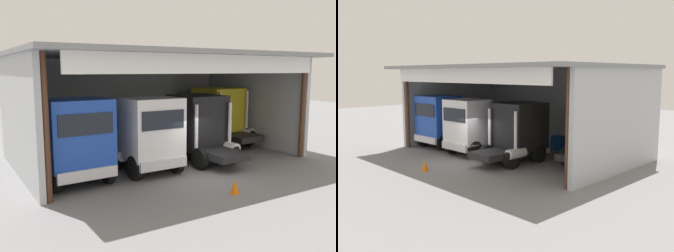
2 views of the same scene
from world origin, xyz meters
The scene contains 9 objects.
ground_plane centered at (0.00, 0.00, 0.00)m, with size 80.00×80.00×0.00m, color slate.
workshop_shed centered at (0.00, 5.08, 3.87)m, with size 14.69×9.94×5.60m.
truck_blue_yard_outside centered at (-5.27, 1.95, 1.87)m, with size 2.82×5.03×3.60m.
truck_white_right_bay centered at (-1.87, 1.71, 1.83)m, with size 2.64×4.28×3.52m.
truck_black_left_bay centered at (1.56, 2.43, 1.84)m, with size 2.50×4.64×3.45m.
truck_yellow_center_bay centered at (5.25, 5.17, 1.93)m, with size 2.89×4.56×3.61m.
oil_drum centered at (3.39, 7.56, 0.44)m, with size 0.58×0.58×0.88m, color #197233.
tool_cart centered at (1.19, 6.83, 0.50)m, with size 0.90×0.60×1.00m, color #1E59A5.
traffic_cone centered at (-0.42, -2.60, 0.28)m, with size 0.36×0.36×0.56m, color orange.
Camera 2 is at (16.48, -13.23, 5.12)m, focal length 40.36 mm.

